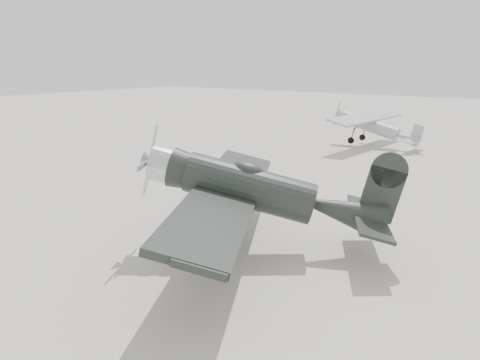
# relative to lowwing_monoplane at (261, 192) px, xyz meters

# --- Properties ---
(ground) EXTENTS (160.00, 160.00, 0.00)m
(ground) POSITION_rel_lowwing_monoplane_xyz_m (-2.75, 0.23, -2.10)
(ground) COLOR #ACA699
(ground) RESTS_ON ground
(lowwing_monoplane) EXTENTS (9.63, 11.74, 3.97)m
(lowwing_monoplane) POSITION_rel_lowwing_monoplane_xyz_m (0.00, 0.00, 0.00)
(lowwing_monoplane) COLOR black
(lowwing_monoplane) RESTS_ON ground
(highwing_monoplane) EXTENTS (7.12, 10.03, 2.85)m
(highwing_monoplane) POSITION_rel_lowwing_monoplane_xyz_m (-4.49, 22.47, -0.32)
(highwing_monoplane) COLOR #ABADB0
(highwing_monoplane) RESTS_ON ground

